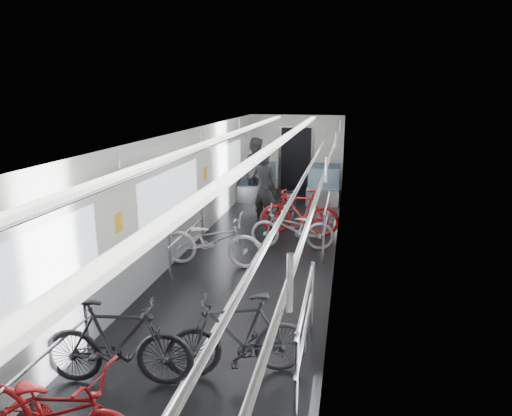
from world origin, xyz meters
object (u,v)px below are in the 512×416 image
(bike_left_far, at_px, (212,240))
(bike_aisle, at_px, (284,206))
(bike_right_near, at_px, (238,336))
(bike_left_mid, at_px, (118,343))
(person_seated, at_px, (255,170))
(bike_left_near, at_px, (56,409))
(bike_right_mid, at_px, (292,228))
(person_standing, at_px, (264,188))
(bike_right_far, at_px, (300,212))

(bike_left_far, bearing_deg, bike_aisle, -19.63)
(bike_right_near, bearing_deg, bike_left_mid, -90.74)
(bike_left_far, distance_m, person_seated, 5.14)
(bike_left_mid, bearing_deg, bike_left_near, 169.15)
(bike_right_mid, bearing_deg, bike_left_mid, -19.05)
(bike_aisle, distance_m, person_standing, 0.65)
(bike_left_near, distance_m, bike_left_mid, 1.02)
(bike_right_far, bearing_deg, person_seated, -150.49)
(bike_left_mid, xyz_separation_m, bike_right_far, (1.35, 5.77, 0.02))
(bike_aisle, bearing_deg, bike_left_far, -101.27)
(bike_aisle, xyz_separation_m, person_seated, (-1.21, 2.41, 0.43))
(bike_left_mid, height_order, person_seated, person_seated)
(bike_right_near, height_order, bike_aisle, bike_aisle)
(bike_left_far, height_order, bike_right_far, bike_right_far)
(bike_left_mid, height_order, bike_right_mid, bike_left_mid)
(bike_aisle, relative_size, person_standing, 1.07)
(bike_left_mid, distance_m, bike_right_near, 1.31)
(bike_left_near, height_order, bike_right_mid, bike_left_near)
(bike_left_near, xyz_separation_m, bike_right_far, (1.41, 6.79, 0.08))
(bike_left_mid, bearing_deg, bike_aisle, -16.24)
(bike_left_near, bearing_deg, bike_right_near, -36.72)
(bike_left_far, distance_m, bike_aisle, 2.87)
(bike_right_mid, bearing_deg, person_standing, -154.69)
(bike_left_near, xyz_separation_m, person_standing, (0.48, 7.41, 0.45))
(bike_left_far, xyz_separation_m, person_standing, (0.45, 2.80, 0.40))
(bike_right_near, height_order, bike_right_far, bike_right_far)
(bike_left_near, relative_size, bike_right_mid, 1.00)
(bike_right_far, height_order, bike_aisle, bike_right_far)
(bike_right_near, height_order, person_standing, person_standing)
(bike_left_far, bearing_deg, person_seated, 2.75)
(bike_left_mid, distance_m, person_standing, 6.41)
(bike_right_near, bearing_deg, bike_right_mid, 159.64)
(bike_right_far, bearing_deg, bike_left_mid, -12.88)
(bike_left_far, height_order, person_seated, person_seated)
(bike_left_mid, height_order, bike_aisle, bike_aisle)
(bike_right_mid, distance_m, bike_right_far, 0.96)
(bike_right_far, xyz_separation_m, bike_aisle, (-0.42, 0.52, -0.02))
(bike_right_far, bearing_deg, bike_left_near, -11.39)
(bike_right_near, xyz_separation_m, bike_right_mid, (0.07, 4.39, -0.05))
(bike_right_far, distance_m, person_standing, 1.18)
(bike_right_mid, bearing_deg, person_seated, -161.70)
(bike_left_mid, relative_size, bike_left_far, 0.89)
(bike_left_far, xyz_separation_m, bike_right_far, (1.38, 2.18, 0.03))
(bike_left_far, bearing_deg, bike_right_near, -158.39)
(person_standing, bearing_deg, bike_left_near, 100.85)
(bike_right_far, bearing_deg, person_standing, -123.27)
(person_standing, xyz_separation_m, person_seated, (-0.70, 2.31, 0.04))
(person_standing, bearing_deg, bike_right_mid, 133.73)
(bike_left_mid, relative_size, person_seated, 0.90)
(bike_left_near, xyz_separation_m, bike_right_mid, (1.36, 5.83, -0.00))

